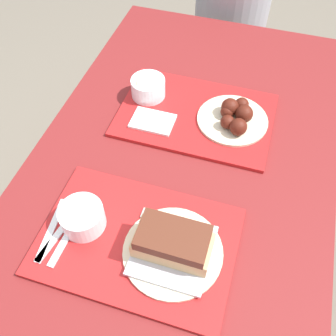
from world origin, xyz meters
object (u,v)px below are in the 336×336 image
bowl_coleslaw_near (82,217)px  bowl_coleslaw_far (148,87)px  tray_near (137,241)px  brisket_sandwich_plate (173,246)px  person_seated_across (233,4)px  wings_plate_far (235,116)px  tray_far (196,115)px

bowl_coleslaw_near → bowl_coleslaw_far: (-0.00, 0.48, 0.00)m
tray_near → bowl_coleslaw_far: bearing=106.0°
tray_near → brisket_sandwich_plate: 0.10m
brisket_sandwich_plate → tray_near: bearing=176.5°
bowl_coleslaw_near → bowl_coleslaw_far: bearing=90.3°
person_seated_across → bowl_coleslaw_far: bearing=-100.4°
tray_near → bowl_coleslaw_far: (-0.14, 0.48, 0.04)m
wings_plate_far → person_seated_across: person_seated_across is taller
bowl_coleslaw_far → person_seated_across: (0.13, 0.73, -0.09)m
bowl_coleslaw_near → person_seated_across: size_ratio=0.15×
person_seated_across → tray_far: bearing=-87.8°
tray_near → tray_far: 0.45m
bowl_coleslaw_near → person_seated_across: bearing=83.8°
bowl_coleslaw_near → brisket_sandwich_plate: 0.23m
tray_far → wings_plate_far: size_ratio=2.19×
brisket_sandwich_plate → bowl_coleslaw_far: bearing=114.9°
brisket_sandwich_plate → person_seated_across: bearing=94.4°
tray_far → bowl_coleslaw_near: bearing=-110.0°
tray_far → bowl_coleslaw_far: (-0.16, 0.04, 0.04)m
tray_far → bowl_coleslaw_near: 0.47m
tray_near → wings_plate_far: 0.47m
bowl_coleslaw_far → wings_plate_far: bearing=-7.4°
tray_far → brisket_sandwich_plate: bearing=-82.0°
brisket_sandwich_plate → bowl_coleslaw_far: (-0.23, 0.49, -0.00)m
brisket_sandwich_plate → bowl_coleslaw_far: 0.54m
bowl_coleslaw_far → wings_plate_far: size_ratio=0.50×
tray_near → person_seated_across: person_seated_across is taller
tray_near → tray_far: same height
tray_far → brisket_sandwich_plate: brisket_sandwich_plate is taller
bowl_coleslaw_near → wings_plate_far: 0.52m
tray_far → bowl_coleslaw_far: 0.17m
wings_plate_far → tray_near: bearing=-107.5°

